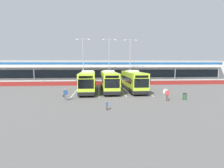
% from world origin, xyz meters
% --- Properties ---
extents(ground_plane, '(200.00, 200.00, 0.00)m').
position_xyz_m(ground_plane, '(0.00, 0.00, 0.00)').
color(ground_plane, '#605E5B').
extents(terminal_building, '(70.00, 13.00, 6.00)m').
position_xyz_m(terminal_building, '(-0.00, 26.91, 3.01)').
color(terminal_building, silver).
rests_on(terminal_building, ground).
extents(red_barrier_wall, '(60.00, 0.40, 1.10)m').
position_xyz_m(red_barrier_wall, '(0.00, 14.50, 0.56)').
color(red_barrier_wall, maroon).
rests_on(red_barrier_wall, ground).
extents(coach_bus_leftmost, '(3.07, 12.20, 3.78)m').
position_xyz_m(coach_bus_leftmost, '(-4.09, 5.36, 1.79)').
color(coach_bus_leftmost, '#B7DB2D').
rests_on(coach_bus_leftmost, ground).
extents(coach_bus_left_centre, '(3.07, 12.20, 3.78)m').
position_xyz_m(coach_bus_left_centre, '(-0.24, 5.72, 1.79)').
color(coach_bus_left_centre, '#B7DB2D').
rests_on(coach_bus_left_centre, ground).
extents(coach_bus_centre, '(3.07, 12.20, 3.78)m').
position_xyz_m(coach_bus_centre, '(4.27, 5.82, 1.79)').
color(coach_bus_centre, '#B7DB2D').
rests_on(coach_bus_centre, ground).
extents(bay_stripe_far_west, '(0.14, 13.00, 0.01)m').
position_xyz_m(bay_stripe_far_west, '(-6.30, 6.00, 0.00)').
color(bay_stripe_far_west, silver).
rests_on(bay_stripe_far_west, ground).
extents(bay_stripe_west, '(0.14, 13.00, 0.01)m').
position_xyz_m(bay_stripe_west, '(-2.10, 6.00, 0.00)').
color(bay_stripe_west, silver).
rests_on(bay_stripe_west, ground).
extents(bay_stripe_mid_west, '(0.14, 13.00, 0.01)m').
position_xyz_m(bay_stripe_mid_west, '(2.10, 6.00, 0.00)').
color(bay_stripe_mid_west, silver).
rests_on(bay_stripe_mid_west, ground).
extents(bay_stripe_centre, '(0.14, 13.00, 0.01)m').
position_xyz_m(bay_stripe_centre, '(6.30, 6.00, 0.00)').
color(bay_stripe_centre, silver).
rests_on(bay_stripe_centre, ground).
extents(pedestrian_with_handbag, '(0.65, 0.39, 1.62)m').
position_xyz_m(pedestrian_with_handbag, '(-6.67, -2.17, 0.86)').
color(pedestrian_with_handbag, slate).
rests_on(pedestrian_with_handbag, ground).
extents(pedestrian_in_dark_coat, '(0.50, 0.42, 1.62)m').
position_xyz_m(pedestrian_in_dark_coat, '(7.24, -2.39, 0.87)').
color(pedestrian_in_dark_coat, slate).
rests_on(pedestrian_in_dark_coat, ground).
extents(pedestrian_child, '(0.26, 0.29, 1.00)m').
position_xyz_m(pedestrian_child, '(-1.27, -7.59, 0.54)').
color(pedestrian_child, '#4C4238').
rests_on(pedestrian_child, ground).
extents(pedestrian_near_bin, '(0.53, 0.38, 1.62)m').
position_xyz_m(pedestrian_near_bin, '(7.00, -3.69, 0.87)').
color(pedestrian_near_bin, '#4C4238').
rests_on(pedestrian_near_bin, ground).
extents(lamp_post_west, '(3.24, 0.28, 11.00)m').
position_xyz_m(lamp_post_west, '(-5.79, 16.03, 6.29)').
color(lamp_post_west, '#9E9EA3').
rests_on(lamp_post_west, ground).
extents(lamp_post_centre, '(3.24, 0.28, 11.00)m').
position_xyz_m(lamp_post_centre, '(0.46, 16.08, 6.29)').
color(lamp_post_centre, '#9E9EA3').
rests_on(lamp_post_centre, ground).
extents(lamp_post_east, '(3.24, 0.28, 11.00)m').
position_xyz_m(lamp_post_east, '(5.63, 16.44, 6.29)').
color(lamp_post_east, '#9E9EA3').
rests_on(lamp_post_east, ground).
extents(litter_bin, '(0.54, 0.54, 0.93)m').
position_xyz_m(litter_bin, '(9.75, -3.11, 0.47)').
color(litter_bin, '#2D5133').
rests_on(litter_bin, ground).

